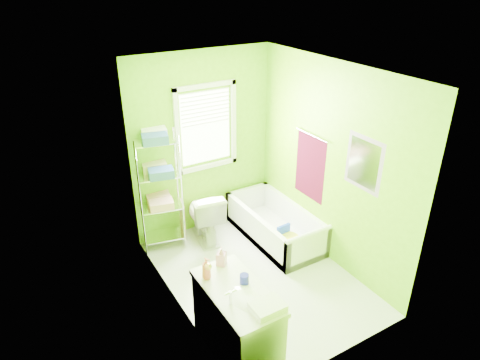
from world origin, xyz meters
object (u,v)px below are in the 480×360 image
bathtub (275,229)px  vanity (237,319)px  toilet (204,215)px  wire_shelf_unit (160,179)px

bathtub → vanity: 2.10m
toilet → wire_shelf_unit: (-0.55, 0.16, 0.64)m
bathtub → toilet: 1.04m
toilet → vanity: vanity is taller
vanity → wire_shelf_unit: 2.22m
vanity → toilet: bearing=72.8°
wire_shelf_unit → toilet: bearing=-16.1°
wire_shelf_unit → bathtub: bearing=-25.4°
vanity → wire_shelf_unit: wire_shelf_unit is taller
vanity → bathtub: bearing=44.4°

